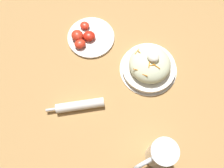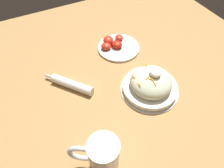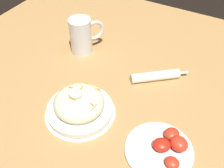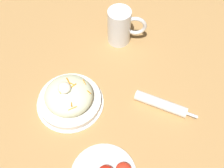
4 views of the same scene
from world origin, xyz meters
The scene contains 5 objects.
ground_plane centered at (0.00, 0.00, 0.00)m, with size 1.43×1.43×0.00m, color #B2844C.
salad_plate centered at (-0.03, -0.09, 0.04)m, with size 0.22×0.22×0.11m.
beer_mug centered at (-0.20, 0.19, 0.06)m, with size 0.10×0.13×0.14m.
napkin_roll centered at (0.12, 0.17, 0.02)m, with size 0.18×0.15×0.03m.
tomato_plate centered at (0.25, -0.09, 0.01)m, with size 0.19×0.19×0.05m.
Camera 3 is at (0.32, -0.51, 0.64)m, focal length 41.86 mm.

